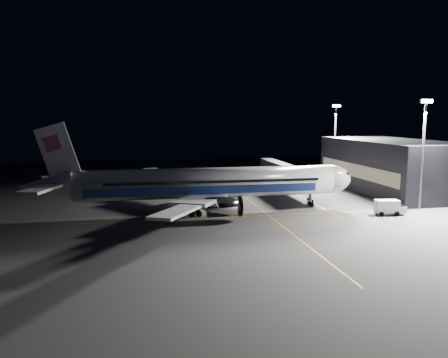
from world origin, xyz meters
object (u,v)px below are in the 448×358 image
Objects in this scene: airliner at (202,184)px; service_truck at (390,207)px; floodlight_mast_south at (423,144)px; baggage_tug at (185,197)px; safety_cone_b at (228,198)px; safety_cone_a at (190,202)px; jet_bridge at (288,172)px; floodlight_mast_north at (335,135)px; safety_cone_c at (189,197)px.

service_truck is (32.60, -9.57, -3.73)m from airliner.
floodlight_mast_south is 47.39m from baggage_tug.
safety_cone_a is at bearing -161.41° from safety_cone_b.
safety_cone_a is at bearing -156.79° from jet_bridge.
baggage_tug is 5.51× the size of safety_cone_a.
safety_cone_a is 0.98× the size of safety_cone_b.
airliner reaches higher than safety_cone_a.
jet_bridge is 26.93m from safety_cone_a.
airliner is at bearing -99.36° from baggage_tug.
service_truck is 8.91× the size of safety_cone_b.
floodlight_mast_north is at bearing 90.00° from floodlight_mast_south.
floodlight_mast_south is (18.00, -24.07, 7.79)m from jet_bridge.
airliner is at bearing -85.66° from safety_cone_c.
airliner is 34.18m from service_truck.
service_truck is at bearing -33.80° from safety_cone_c.
safety_cone_a is (-24.44, -10.48, -4.28)m from jet_bridge.
safety_cone_c reaches higher than safety_cone_a.
service_truck is 9.12× the size of safety_cone_a.
floodlight_mast_north is 50.08m from baggage_tug.
service_truck reaches higher than baggage_tug.
floodlight_mast_south reaches higher than safety_cone_a.
service_truck is at bearing -51.09° from baggage_tug.
floodlight_mast_north is at bearing 37.91° from airliner.
airliner is 18.63× the size of baggage_tug.
floodlight_mast_north is 47.73m from safety_cone_c.
safety_cone_b is 8.43m from safety_cone_c.
airliner is at bearing -79.82° from safety_cone_a.
airliner is 42.13m from floodlight_mast_south.
service_truck is 1.65× the size of baggage_tug.
floodlight_mast_south reaches higher than jet_bridge.
safety_cone_a is at bearing 159.61° from service_truck.
jet_bridge is at bearing 12.08° from safety_cone_c.
safety_cone_c is (1.21, 3.37, -0.59)m from baggage_tug.
floodlight_mast_south is (41.08, -6.01, 7.21)m from airliner.
safety_cone_b is at bearing -17.21° from safety_cone_c.
safety_cone_c is (-24.05, -5.15, -4.27)m from jet_bridge.
safety_cone_a is at bearing 162.24° from floodlight_mast_south.
jet_bridge is 31.05m from floodlight_mast_south.
floodlight_mast_south is 47.67m from safety_cone_c.
airliner is at bearing -141.96° from jet_bridge.
floodlight_mast_south is 33.78× the size of safety_cone_b.
baggage_tug is at bearing -174.61° from safety_cone_b.
airliner is at bearing -124.19° from safety_cone_b.
safety_cone_a is 8.90m from safety_cone_b.
floodlight_mast_north is 38.00m from floodlight_mast_south.
safety_cone_b is (8.44, 2.84, 0.01)m from safety_cone_a.
jet_bridge reaches higher than safety_cone_a.
service_truck is at bearing -16.36° from airliner.
jet_bridge is at bearing 23.21° from safety_cone_a.
floodlight_mast_north is at bearing 32.39° from safety_cone_b.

